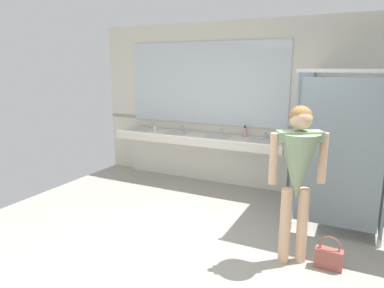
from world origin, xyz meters
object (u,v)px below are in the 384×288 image
(handbag, at_px, (329,257))
(soap_dispenser, at_px, (245,132))
(person_standing, at_px, (298,167))
(paper_cup, at_px, (155,129))

(handbag, height_order, soap_dispenser, soap_dispenser)
(person_standing, xyz_separation_m, handbag, (0.36, 0.03, -0.91))
(person_standing, xyz_separation_m, paper_cup, (-2.79, 1.80, -0.12))
(soap_dispenser, bearing_deg, person_standing, -59.50)
(paper_cup, bearing_deg, soap_dispenser, 7.11)
(person_standing, relative_size, paper_cup, 19.59)
(soap_dispenser, xyz_separation_m, paper_cup, (-1.61, -0.20, -0.04))
(person_standing, distance_m, paper_cup, 3.32)
(person_standing, distance_m, handbag, 0.98)
(handbag, relative_size, soap_dispenser, 1.83)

